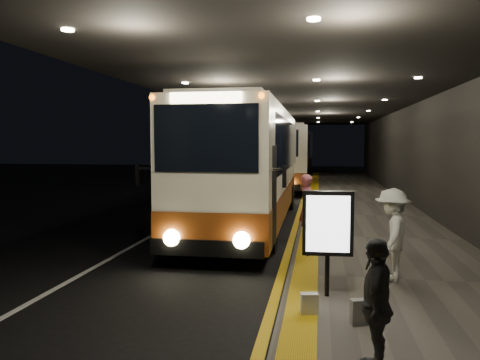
% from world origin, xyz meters
% --- Properties ---
extents(ground, '(90.00, 90.00, 0.00)m').
position_xyz_m(ground, '(0.00, 0.00, 0.00)').
color(ground, black).
extents(lane_line_white, '(0.12, 50.00, 0.01)m').
position_xyz_m(lane_line_white, '(-1.80, 5.00, 0.01)').
color(lane_line_white, silver).
rests_on(lane_line_white, ground).
extents(kerb_stripe_yellow, '(0.18, 50.00, 0.01)m').
position_xyz_m(kerb_stripe_yellow, '(2.35, 5.00, 0.01)').
color(kerb_stripe_yellow, gold).
rests_on(kerb_stripe_yellow, ground).
extents(sidewalk, '(4.50, 50.00, 0.15)m').
position_xyz_m(sidewalk, '(4.75, 5.00, 0.07)').
color(sidewalk, '#514C44').
rests_on(sidewalk, ground).
extents(tactile_strip, '(0.50, 50.00, 0.01)m').
position_xyz_m(tactile_strip, '(2.85, 5.00, 0.16)').
color(tactile_strip, gold).
rests_on(tactile_strip, sidewalk).
extents(terminal_wall, '(0.10, 50.00, 6.00)m').
position_xyz_m(terminal_wall, '(7.00, 5.00, 3.00)').
color(terminal_wall, black).
rests_on(terminal_wall, ground).
extents(support_columns, '(0.80, 24.80, 4.40)m').
position_xyz_m(support_columns, '(-1.50, 4.00, 2.20)').
color(support_columns, black).
rests_on(support_columns, ground).
extents(canopy, '(9.00, 50.00, 0.40)m').
position_xyz_m(canopy, '(2.50, 5.00, 4.60)').
color(canopy, black).
rests_on(canopy, support_columns).
extents(coach_main, '(2.63, 12.27, 3.81)m').
position_xyz_m(coach_main, '(0.78, 3.08, 1.83)').
color(coach_main, '#ECE5C6').
rests_on(coach_main, ground).
extents(coach_second, '(3.04, 11.84, 3.69)m').
position_xyz_m(coach_second, '(1.01, 16.93, 1.77)').
color(coach_second, '#ECE5C6').
rests_on(coach_second, ground).
extents(coach_third, '(2.95, 12.42, 3.88)m').
position_xyz_m(coach_third, '(0.92, 31.91, 1.86)').
color(coach_third, '#ECE5C6').
rests_on(coach_third, ground).
extents(passenger_boarding, '(0.64, 0.76, 1.77)m').
position_xyz_m(passenger_boarding, '(2.80, 0.43, 1.03)').
color(passenger_boarding, '#B05266').
rests_on(passenger_boarding, sidewalk).
extents(passenger_waiting_white, '(0.81, 1.23, 1.76)m').
position_xyz_m(passenger_waiting_white, '(4.48, -3.28, 1.03)').
color(passenger_waiting_white, white).
rests_on(passenger_waiting_white, sidewalk).
extents(passenger_waiting_grey, '(0.61, 0.97, 1.56)m').
position_xyz_m(passenger_waiting_grey, '(3.75, -7.04, 0.93)').
color(passenger_waiting_grey, '#444549').
rests_on(passenger_waiting_grey, sidewalk).
extents(bag_polka, '(0.33, 0.22, 0.37)m').
position_xyz_m(bag_polka, '(3.72, -5.63, 0.34)').
color(bag_polka, black).
rests_on(bag_polka, sidewalk).
extents(bag_plain, '(0.29, 0.20, 0.33)m').
position_xyz_m(bag_plain, '(2.98, -5.35, 0.31)').
color(bag_plain, silver).
rests_on(bag_plain, sidewalk).
extents(info_sign, '(0.85, 0.15, 1.80)m').
position_xyz_m(info_sign, '(3.26, -4.42, 1.37)').
color(info_sign, black).
rests_on(info_sign, sidewalk).
extents(stanchion_post, '(0.05, 0.05, 1.04)m').
position_xyz_m(stanchion_post, '(2.86, -1.66, 0.67)').
color(stanchion_post, black).
rests_on(stanchion_post, sidewalk).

